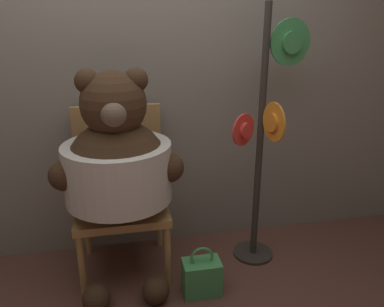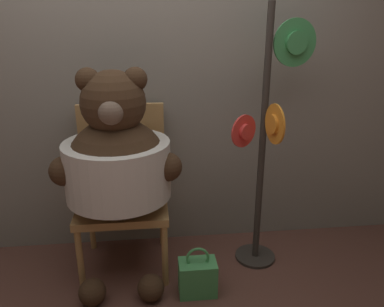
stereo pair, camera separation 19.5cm
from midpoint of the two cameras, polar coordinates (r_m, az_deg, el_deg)
ground_plane at (r=2.55m, az=-8.54°, el=-19.65°), size 14.00×14.00×0.00m
wall_back at (r=2.62m, az=-10.56°, el=8.91°), size 8.00×0.10×2.26m
chair at (r=2.54m, az=-12.96°, el=-4.97°), size 0.58×0.53×1.08m
teddy_bear at (r=2.28m, az=-13.66°, el=-1.78°), size 0.77×0.69×1.36m
hat_display_rack at (r=2.43m, az=8.84°, el=2.32°), size 0.55×0.41×1.71m
handbag_on_ground at (r=2.42m, az=-0.94°, el=-18.27°), size 0.23×0.15×0.32m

